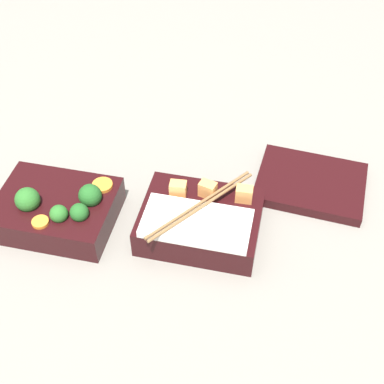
% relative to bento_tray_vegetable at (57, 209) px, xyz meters
% --- Properties ---
extents(ground_plane, '(3.00, 3.00, 0.00)m').
position_rel_bento_tray_vegetable_xyz_m(ground_plane, '(0.13, 0.02, -0.03)').
color(ground_plane, gray).
extents(bento_tray_vegetable, '(0.18, 0.14, 0.08)m').
position_rel_bento_tray_vegetable_xyz_m(bento_tray_vegetable, '(0.00, 0.00, 0.00)').
color(bento_tray_vegetable, black).
rests_on(bento_tray_vegetable, ground_plane).
extents(bento_tray_rice, '(0.18, 0.18, 0.07)m').
position_rel_bento_tray_vegetable_xyz_m(bento_tray_rice, '(0.23, 0.02, 0.00)').
color(bento_tray_rice, black).
rests_on(bento_tray_rice, ground_plane).
extents(bento_lid, '(0.19, 0.15, 0.02)m').
position_rel_bento_tray_vegetable_xyz_m(bento_lid, '(0.39, 0.16, -0.02)').
color(bento_lid, black).
rests_on(bento_lid, ground_plane).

